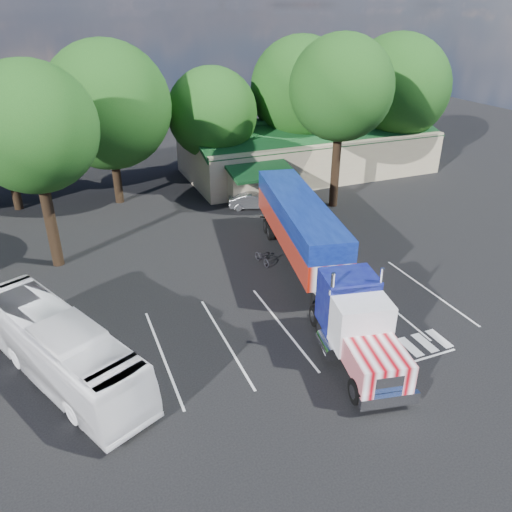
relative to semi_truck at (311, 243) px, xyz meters
name	(u,v)px	position (x,y,z in m)	size (l,w,h in m)	color
ground	(242,276)	(-3.65, 2.10, -2.49)	(120.00, 120.00, 0.00)	black
event_hall	(306,150)	(10.08, 19.91, -0.28)	(24.20, 14.12, 5.55)	tan
tree_row_b	(0,122)	(-16.65, 19.90, 4.64)	(8.40, 8.40, 11.35)	black
tree_row_c	(108,106)	(-8.65, 18.30, 5.55)	(10.00, 10.00, 13.05)	black
tree_row_d	(212,113)	(0.35, 19.60, 4.09)	(8.00, 8.00, 10.60)	black
tree_row_e	(301,89)	(9.35, 20.10, 5.60)	(9.60, 9.60, 12.90)	black
tree_row_f	(397,88)	(19.35, 18.90, 5.30)	(10.40, 10.40, 13.00)	black
tree_near_left	(32,128)	(-14.15, 8.10, 6.32)	(7.60, 7.60, 12.65)	black
tree_near_right	(341,89)	(7.85, 10.60, 6.97)	(8.00, 8.00, 13.50)	black
semi_truck	(311,243)	(0.00, 0.00, 0.00)	(6.71, 21.10, 4.40)	black
woman	(306,251)	(0.85, 2.10, -1.60)	(0.65, 0.42, 1.77)	black
bicycle	(262,257)	(-1.85, 3.10, -2.03)	(0.61, 1.74, 0.91)	black
tour_bus	(60,348)	(-14.47, -3.65, -0.93)	(2.62, 11.18, 3.12)	white
silver_sedan	(253,201)	(1.35, 12.60, -1.83)	(1.39, 3.98, 1.31)	#9A9DA2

